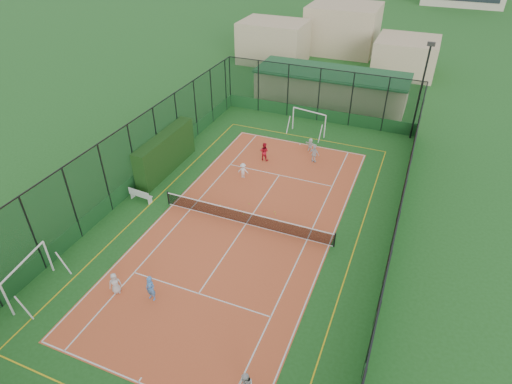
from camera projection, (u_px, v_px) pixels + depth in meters
ground at (246, 224)px, 27.68m from camera, size 300.00×300.00×0.00m
court_slab at (246, 224)px, 27.68m from camera, size 11.17×23.97×0.01m
tennis_net at (246, 217)px, 27.38m from camera, size 11.67×0.12×1.06m
perimeter_fence at (246, 192)px, 26.27m from camera, size 18.12×34.12×5.00m
floodlight_ne at (420, 93)px, 35.33m from camera, size 0.60×0.26×8.25m
clubhouse at (331, 87)px, 43.57m from camera, size 15.20×7.20×3.15m
hedge_left at (166, 153)px, 32.39m from camera, size 1.02×6.83×2.99m
white_bench at (141, 194)px, 29.58m from camera, size 1.77×0.62×0.98m
futsal_goal_near at (29, 277)px, 22.34m from camera, size 3.44×1.43×2.15m
futsal_goal_far at (309, 122)px, 37.80m from camera, size 3.39×1.57×2.11m
child_near_left at (115, 283)px, 22.53m from camera, size 0.75×0.73×1.30m
child_near_mid at (151, 288)px, 22.08m from camera, size 0.60×0.43×1.54m
child_far_left at (243, 171)px, 31.95m from camera, size 0.83×0.55×1.21m
child_far_right at (314, 154)px, 33.76m from camera, size 0.91×0.55×1.45m
child_far_back at (310, 145)px, 35.38m from camera, size 1.10×0.57×1.13m
coach at (264, 151)px, 34.04m from camera, size 0.76×0.61×1.51m
tennis_balls at (254, 211)px, 28.76m from camera, size 4.28×1.28×0.07m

